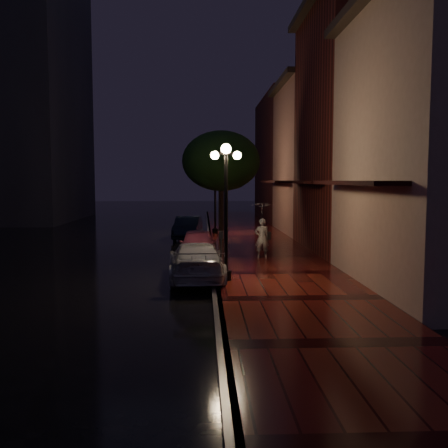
% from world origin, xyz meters
% --- Properties ---
extents(ground, '(120.00, 120.00, 0.00)m').
position_xyz_m(ground, '(0.00, 0.00, 0.00)').
color(ground, black).
rests_on(ground, ground).
extents(sidewalk, '(4.50, 60.00, 0.15)m').
position_xyz_m(sidewalk, '(2.25, 0.00, 0.07)').
color(sidewalk, '#410B0C').
rests_on(sidewalk, ground).
extents(curb, '(0.25, 60.00, 0.15)m').
position_xyz_m(curb, '(0.00, 0.00, 0.07)').
color(curb, '#595451').
rests_on(curb, ground).
extents(storefront_mid, '(5.00, 8.00, 11.00)m').
position_xyz_m(storefront_mid, '(7.00, 2.00, 5.50)').
color(storefront_mid, '#511914').
rests_on(storefront_mid, ground).
extents(storefront_far, '(5.00, 8.00, 9.00)m').
position_xyz_m(storefront_far, '(7.00, 10.00, 4.50)').
color(storefront_far, '#8C5951').
rests_on(storefront_far, ground).
extents(storefront_extra, '(5.00, 12.00, 10.00)m').
position_xyz_m(storefront_extra, '(7.00, 20.00, 5.00)').
color(storefront_extra, '#511914').
rests_on(storefront_extra, ground).
extents(streetlamp_near, '(0.96, 0.36, 4.31)m').
position_xyz_m(streetlamp_near, '(0.35, -5.00, 2.60)').
color(streetlamp_near, black).
rests_on(streetlamp_near, sidewalk).
extents(streetlamp_far, '(0.96, 0.36, 4.31)m').
position_xyz_m(streetlamp_far, '(0.35, 9.00, 2.60)').
color(streetlamp_far, black).
rests_on(streetlamp_far, sidewalk).
extents(street_tree, '(4.16, 4.16, 5.80)m').
position_xyz_m(street_tree, '(0.61, 5.99, 4.24)').
color(street_tree, black).
rests_on(street_tree, sidewalk).
extents(pink_car, '(1.55, 3.75, 1.27)m').
position_xyz_m(pink_car, '(-0.60, 0.12, 0.64)').
color(pink_car, '#CA536E').
rests_on(pink_car, ground).
extents(navy_car, '(1.69, 3.98, 1.28)m').
position_xyz_m(navy_car, '(-1.24, 7.65, 0.64)').
color(navy_car, black).
rests_on(navy_car, ground).
extents(silver_car, '(2.00, 4.50, 1.28)m').
position_xyz_m(silver_car, '(-0.60, -4.25, 0.64)').
color(silver_car, '#A2A2A9').
rests_on(silver_car, ground).
extents(woman_with_umbrella, '(0.95, 0.97, 2.30)m').
position_xyz_m(woman_with_umbrella, '(2.03, -0.59, 1.67)').
color(woman_with_umbrella, white).
rests_on(woman_with_umbrella, sidewalk).
extents(parking_meter, '(0.15, 0.12, 1.49)m').
position_xyz_m(parking_meter, '(0.23, -4.15, 1.05)').
color(parking_meter, black).
rests_on(parking_meter, sidewalk).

